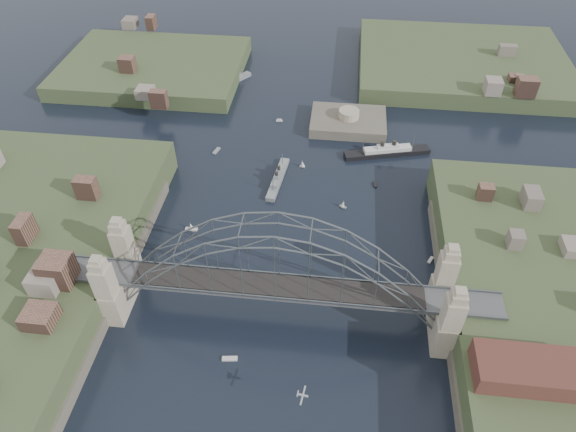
# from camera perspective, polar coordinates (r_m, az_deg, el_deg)

# --- Properties ---
(ground) EXTENTS (500.00, 500.00, 0.00)m
(ground) POSITION_cam_1_polar(r_m,az_deg,el_deg) (105.48, -1.13, -10.64)
(ground) COLOR black
(ground) RESTS_ON ground
(bridge) EXTENTS (84.00, 13.80, 24.60)m
(bridge) POSITION_cam_1_polar(r_m,az_deg,el_deg) (95.88, -1.22, -6.24)
(bridge) COLOR #4F4F52
(bridge) RESTS_ON ground
(shore_west) EXTENTS (50.50, 90.00, 12.00)m
(shore_west) POSITION_cam_1_polar(r_m,az_deg,el_deg) (123.01, -28.85, -6.36)
(shore_west) COLOR #3A4928
(shore_west) RESTS_ON ground
(headland_nw) EXTENTS (60.00, 45.00, 9.00)m
(headland_nw) POSITION_cam_1_polar(r_m,az_deg,el_deg) (189.57, -14.53, 15.02)
(headland_nw) COLOR #3A4928
(headland_nw) RESTS_ON ground
(headland_ne) EXTENTS (70.00, 55.00, 9.50)m
(headland_ne) POSITION_cam_1_polar(r_m,az_deg,el_deg) (195.94, 18.53, 15.20)
(headland_ne) COLOR #3A4928
(headland_ne) RESTS_ON ground
(fort_island) EXTENTS (22.00, 16.00, 9.40)m
(fort_island) POSITION_cam_1_polar(r_m,az_deg,el_deg) (157.26, 6.60, 9.71)
(fort_island) COLOR #554F43
(fort_island) RESTS_ON ground
(wharf_shed) EXTENTS (20.00, 8.00, 4.00)m
(wharf_shed) POSITION_cam_1_polar(r_m,az_deg,el_deg) (95.48, 25.79, -15.14)
(wharf_shed) COLOR #592D26
(wharf_shed) RESTS_ON shore_east
(naval_cruiser_near) EXTENTS (4.15, 17.36, 5.16)m
(naval_cruiser_near) POSITION_cam_1_polar(r_m,az_deg,el_deg) (134.54, -1.13, 4.17)
(naval_cruiser_near) COLOR gray
(naval_cruiser_near) RESTS_ON ground
(naval_cruiser_far) EXTENTS (11.06, 13.77, 5.26)m
(naval_cruiser_far) POSITION_cam_1_polar(r_m,az_deg,el_deg) (179.31, -6.17, 14.61)
(naval_cruiser_far) COLOR gray
(naval_cruiser_far) RESTS_ON ground
(ocean_liner) EXTENTS (23.90, 9.29, 5.86)m
(ocean_liner) POSITION_cam_1_polar(r_m,az_deg,el_deg) (146.28, 10.87, 6.96)
(ocean_liner) COLOR black
(ocean_liner) RESTS_ON ground
(aeroplane) EXTENTS (1.87, 3.43, 0.50)m
(aeroplane) POSITION_cam_1_polar(r_m,az_deg,el_deg) (87.26, 1.52, -19.12)
(aeroplane) COLOR #AEB1B5
(small_boat_a) EXTENTS (2.89, 1.03, 2.38)m
(small_boat_a) POSITION_cam_1_polar(r_m,az_deg,el_deg) (122.88, -10.63, -1.23)
(small_boat_a) COLOR silver
(small_boat_a) RESTS_ON ground
(small_boat_b) EXTENTS (1.88, 1.48, 2.38)m
(small_boat_b) POSITION_cam_1_polar(r_m,az_deg,el_deg) (127.14, 6.09, 1.28)
(small_boat_b) COLOR silver
(small_boat_b) RESTS_ON ground
(small_boat_c) EXTENTS (2.95, 1.30, 0.45)m
(small_boat_c) POSITION_cam_1_polar(r_m,az_deg,el_deg) (100.01, -6.44, -15.36)
(small_boat_c) COLOR silver
(small_boat_c) RESTS_ON ground
(small_boat_d) EXTENTS (1.03, 2.36, 0.45)m
(small_boat_d) POSITION_cam_1_polar(r_m,az_deg,el_deg) (135.40, 9.56, 3.42)
(small_boat_d) COLOR silver
(small_boat_d) RESTS_ON ground
(small_boat_e) EXTENTS (1.88, 3.32, 0.45)m
(small_boat_e) POSITION_cam_1_polar(r_m,az_deg,el_deg) (146.73, -7.89, 7.12)
(small_boat_e) COLOR silver
(small_boat_e) RESTS_ON ground
(small_boat_f) EXTENTS (1.44, 1.11, 2.38)m
(small_boat_f) POSITION_cam_1_polar(r_m,az_deg,el_deg) (139.07, 1.60, 5.76)
(small_boat_f) COLOR silver
(small_boat_f) RESTS_ON ground
(small_boat_h) EXTENTS (1.97, 0.74, 1.43)m
(small_boat_h) POSITION_cam_1_polar(r_m,az_deg,el_deg) (158.19, -0.98, 10.49)
(small_boat_h) COLOR silver
(small_boat_h) RESTS_ON ground
(small_boat_i) EXTENTS (1.60, 2.13, 0.45)m
(small_boat_i) POSITION_cam_1_polar(r_m,az_deg,el_deg) (118.66, 15.42, -4.70)
(small_boat_i) COLOR silver
(small_boat_i) RESTS_ON ground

